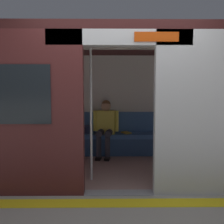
# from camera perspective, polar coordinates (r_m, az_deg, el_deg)

# --- Properties ---
(ground_plane) EXTENTS (60.00, 60.00, 0.00)m
(ground_plane) POSITION_cam_1_polar(r_m,az_deg,el_deg) (3.58, 1.54, -17.97)
(ground_plane) COLOR gray
(platform_edge_strip) EXTENTS (8.00, 0.24, 0.01)m
(platform_edge_strip) POSITION_cam_1_polar(r_m,az_deg,el_deg) (3.30, 1.75, -19.94)
(platform_edge_strip) COLOR yellow
(platform_edge_strip) RESTS_ON ground_plane
(train_car) EXTENTS (6.40, 2.56, 2.28)m
(train_car) POSITION_cam_1_polar(r_m,az_deg,el_deg) (4.41, 0.25, 6.24)
(train_car) COLOR silver
(train_car) RESTS_ON ground_plane
(bench_seat) EXTENTS (2.67, 0.44, 0.46)m
(bench_seat) POSITION_cam_1_polar(r_m,az_deg,el_deg) (5.44, 0.73, -6.09)
(bench_seat) COLOR #38609E
(bench_seat) RESTS_ON ground_plane
(person_seated) EXTENTS (0.55, 0.71, 1.19)m
(person_seated) POSITION_cam_1_polar(r_m,az_deg,el_deg) (5.34, -1.50, -2.76)
(person_seated) COLOR #D8CC4C
(person_seated) RESTS_ON ground_plane
(handbag) EXTENTS (0.26, 0.15, 0.17)m
(handbag) POSITION_cam_1_polar(r_m,az_deg,el_deg) (5.51, -6.11, -3.95)
(handbag) COLOR #262D4C
(handbag) RESTS_ON bench_seat
(book) EXTENTS (0.23, 0.26, 0.03)m
(book) POSITION_cam_1_polar(r_m,az_deg,el_deg) (5.50, 3.25, -4.69)
(book) COLOR gold
(book) RESTS_ON bench_seat
(grab_pole_door) EXTENTS (0.04, 0.04, 2.14)m
(grab_pole_door) POSITION_cam_1_polar(r_m,az_deg,el_deg) (3.83, -4.79, 0.11)
(grab_pole_door) COLOR silver
(grab_pole_door) RESTS_ON ground_plane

